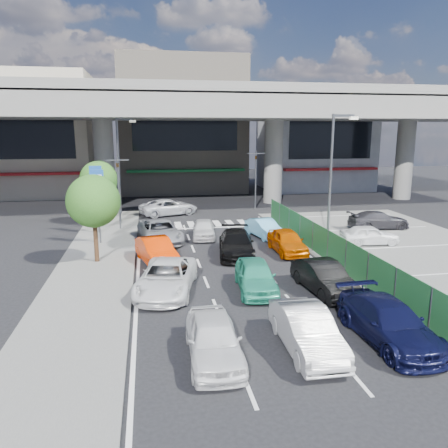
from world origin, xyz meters
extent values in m
plane|color=black|center=(0.00, 0.00, 0.00)|extent=(120.00, 120.00, 0.00)
cube|color=#5D5D5A|center=(11.00, 2.00, 0.03)|extent=(12.00, 28.00, 0.06)
cube|color=#5D5D5A|center=(-7.00, 4.00, 0.06)|extent=(4.00, 30.00, 0.12)
cylinder|color=slate|center=(-8.00, 22.00, 4.00)|extent=(1.80, 1.80, 8.00)
cylinder|color=slate|center=(8.00, 22.00, 4.00)|extent=(1.80, 1.80, 8.00)
cylinder|color=slate|center=(22.00, 22.00, 4.00)|extent=(1.80, 1.80, 8.00)
cube|color=slate|center=(0.00, 22.00, 9.00)|extent=(64.00, 14.00, 2.00)
cube|color=slate|center=(0.00, 15.20, 10.30)|extent=(64.00, 0.40, 0.90)
cube|color=slate|center=(0.00, 28.80, 10.30)|extent=(64.00, 0.40, 0.90)
cube|color=#A69E86|center=(-16.00, 32.00, 6.50)|extent=(12.00, 10.00, 13.00)
cube|color=maroon|center=(-16.00, 26.90, 2.80)|extent=(10.80, 1.60, 0.25)
cube|color=black|center=(-16.00, 26.98, 7.15)|extent=(9.60, 0.10, 5.85)
cube|color=gray|center=(0.00, 33.00, 7.50)|extent=(14.00, 10.00, 15.00)
cube|color=#125D2A|center=(0.00, 27.90, 2.80)|extent=(12.60, 1.60, 0.25)
cube|color=black|center=(0.00, 27.98, 8.25)|extent=(11.20, 0.10, 6.75)
cube|color=gray|center=(16.00, 32.00, 6.00)|extent=(12.00, 10.00, 12.00)
cube|color=maroon|center=(16.00, 26.90, 2.80)|extent=(10.80, 1.60, 0.25)
cube|color=black|center=(16.00, 26.98, 6.60)|extent=(9.60, 0.10, 5.40)
cylinder|color=#595B60|center=(-6.20, 12.00, 2.60)|extent=(0.14, 0.14, 5.20)
cube|color=#595B60|center=(-6.20, 12.00, 5.00)|extent=(1.60, 0.08, 0.08)
imported|color=black|center=(-6.20, 12.00, 4.70)|extent=(0.26, 1.24, 0.50)
cylinder|color=#595B60|center=(5.50, 19.00, 2.60)|extent=(0.14, 0.14, 5.20)
cube|color=#595B60|center=(5.50, 19.00, 5.00)|extent=(1.60, 0.08, 0.08)
imported|color=black|center=(5.50, 19.00, 4.70)|extent=(0.26, 1.24, 0.50)
cylinder|color=#595B60|center=(7.00, 6.00, 4.00)|extent=(0.16, 0.16, 8.00)
cube|color=#595B60|center=(7.60, 6.00, 7.90)|extent=(1.40, 0.15, 0.15)
cube|color=silver|center=(8.30, 6.00, 7.75)|extent=(0.50, 0.22, 0.18)
cylinder|color=#595B60|center=(-6.50, 18.00, 4.00)|extent=(0.16, 0.16, 8.00)
cube|color=#595B60|center=(-5.90, 18.00, 7.90)|extent=(1.40, 0.15, 0.15)
cube|color=silver|center=(-5.20, 18.00, 7.75)|extent=(0.50, 0.22, 0.18)
cylinder|color=#595B60|center=(-7.20, 8.00, 1.10)|extent=(0.10, 0.10, 2.20)
cube|color=#164598|center=(-7.20, 8.00, 3.20)|extent=(0.80, 0.12, 3.00)
cube|color=white|center=(-7.20, 7.93, 3.20)|extent=(0.60, 0.02, 2.40)
cylinder|color=#595B60|center=(-7.60, 11.00, 1.10)|extent=(0.10, 0.10, 2.20)
cube|color=#164598|center=(-7.60, 11.00, 3.20)|extent=(0.80, 0.12, 3.00)
cube|color=white|center=(-7.60, 10.93, 3.20)|extent=(0.60, 0.02, 2.40)
cylinder|color=#382314|center=(-7.00, 4.00, 1.20)|extent=(0.24, 0.24, 2.40)
sphere|color=#1E4A15|center=(-7.00, 4.00, 3.40)|extent=(2.80, 2.80, 2.80)
cylinder|color=#382314|center=(-7.80, 14.50, 1.20)|extent=(0.24, 0.24, 2.40)
sphere|color=#1E4A15|center=(-7.80, 14.50, 3.40)|extent=(2.80, 2.80, 2.80)
imported|color=white|center=(-2.31, -7.05, 0.69)|extent=(1.74, 4.09, 1.38)
imported|color=silver|center=(0.75, -6.99, 0.69)|extent=(1.50, 4.20, 1.38)
imported|color=black|center=(3.69, -6.89, 0.69)|extent=(2.13, 4.83, 1.38)
imported|color=white|center=(-3.49, -1.00, 0.69)|extent=(3.32, 5.35, 1.38)
imported|color=teal|center=(0.43, -1.48, 0.69)|extent=(2.01, 4.19, 1.38)
imported|color=black|center=(3.35, -2.16, 0.68)|extent=(1.81, 4.25, 1.36)
imported|color=red|center=(-3.83, 3.45, 0.69)|extent=(2.43, 4.42, 1.38)
imported|color=black|center=(0.70, 4.23, 0.69)|extent=(2.64, 5.00, 1.38)
imported|color=#CD5400|center=(3.75, 4.27, 0.68)|extent=(1.62, 4.02, 1.37)
imported|color=gray|center=(-3.49, 8.10, 0.69)|extent=(3.09, 5.28, 1.38)
imported|color=silver|center=(-0.59, 8.66, 0.62)|extent=(1.88, 3.77, 1.23)
imported|color=#61B5DE|center=(3.43, 8.12, 0.61)|extent=(2.08, 3.92, 1.23)
imported|color=silver|center=(-2.47, 17.14, 0.68)|extent=(5.34, 3.77, 1.35)
imported|color=white|center=(9.29, 4.95, 0.67)|extent=(3.71, 1.76, 1.23)
imported|color=#2E2D32|center=(12.17, 9.00, 0.69)|extent=(4.42, 1.89, 1.27)
cone|color=red|center=(5.88, 3.97, 0.43)|extent=(0.41, 0.41, 0.74)
camera|label=1|loc=(-4.15, -19.43, 7.04)|focal=35.00mm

